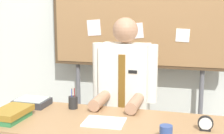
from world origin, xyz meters
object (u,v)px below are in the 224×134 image
Objects in this scene: person at (124,108)px; paper_tray at (32,102)px; book_stack at (11,114)px; desk_clock at (205,124)px; pen_holder at (73,102)px; coffee_mug at (166,133)px; bulletin_board at (137,5)px; open_notebook at (104,122)px.

person is 0.77m from paper_tray.
paper_tray is at bearing 94.38° from book_stack.
book_stack is at bearing -173.46° from desk_clock.
person reaches higher than pen_holder.
desk_clock is (0.66, -0.55, 0.11)m from person.
person is 16.16× the size of coffee_mug.
desk_clock is (0.66, -1.04, -0.75)m from bulletin_board.
bulletin_board is (-0.00, 0.49, 0.86)m from person.
open_notebook is at bearing -36.71° from pen_holder.
open_notebook is at bearing -90.19° from person.
person is at bearing -90.00° from bulletin_board.
coffee_mug is (0.43, -1.25, -0.75)m from bulletin_board.
person is 14.61× the size of desk_clock.
desk_clock is 1.34m from paper_tray.
open_notebook is 0.47m from coffee_mug.
pen_holder is (-0.32, -0.35, 0.12)m from person.
open_notebook is at bearing 9.71° from book_stack.
person is at bearing 28.58° from paper_tray.
bulletin_board is 24.58× the size of coffee_mug.
person is 5.21× the size of open_notebook.
desk_clock reaches higher than paper_tray.
pen_holder is at bearing 151.25° from coffee_mug.
open_notebook is 3.10× the size of coffee_mug.
desk_clock is at bearing -11.59° from pen_holder.
open_notebook is 1.05× the size of paper_tray.
coffee_mug is (0.43, -0.17, 0.04)m from open_notebook.
person is 8.89× the size of pen_holder.
coffee_mug is (-0.22, -0.21, 0.00)m from desk_clock.
desk_clock is 1.11× the size of coffee_mug.
person is 0.49m from pen_holder.
pen_holder reaches higher than open_notebook.
coffee_mug is 0.55× the size of pen_holder.
paper_tray is at bearing 161.42° from open_notebook.
book_stack reaches higher than paper_tray.
pen_holder is at bearing -111.21° from bulletin_board.
paper_tray is (-0.03, 0.33, -0.01)m from book_stack.
book_stack is 1.08m from coffee_mug.
bulletin_board is at bearing 109.06° from coffee_mug.
bulletin_board reaches higher than book_stack.
pen_holder is at bearing 168.41° from desk_clock.
desk_clock is at bearing 3.42° from open_notebook.
book_stack is at bearing -170.29° from open_notebook.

